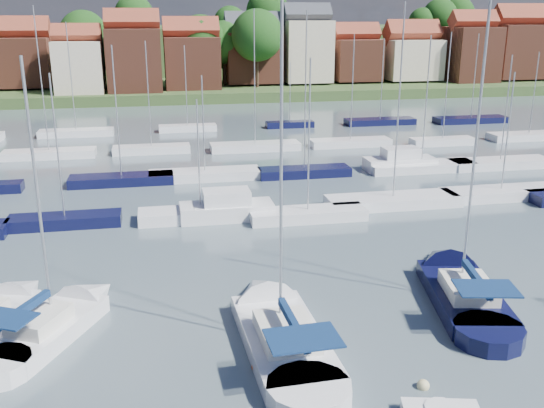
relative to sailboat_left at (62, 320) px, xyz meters
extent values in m
plane|color=#4B5C66|center=(15.31, 35.06, -0.36)|extent=(260.00, 260.00, 0.00)
cube|color=white|center=(-0.51, -1.01, -0.11)|extent=(5.45, 7.15, 1.20)
cone|color=white|center=(1.36, 2.68, -0.11)|extent=(3.91, 4.12, 2.76)
cylinder|color=white|center=(-2.01, -3.96, -0.11)|extent=(3.71, 3.71, 1.20)
cube|color=silver|center=(-0.72, -1.42, 0.84)|extent=(2.97, 3.33, 0.70)
cylinder|color=#B2B2B7|center=(-0.30, -0.60, 6.62)|extent=(0.14, 0.14, 12.26)
cylinder|color=#B2B2B7|center=(-1.13, -2.24, 1.69)|extent=(1.75, 3.33, 0.10)
cube|color=navy|center=(-1.13, -2.24, 1.84)|extent=(1.85, 3.25, 0.35)
cube|color=navy|center=(-1.67, -3.31, 1.99)|extent=(2.84, 2.53, 0.08)
cube|color=white|center=(10.32, -4.08, -0.11)|extent=(3.77, 8.46, 1.20)
cone|color=white|center=(10.14, 1.13, -0.11)|extent=(3.62, 4.17, 3.48)
cylinder|color=white|center=(10.47, -8.25, -0.11)|extent=(3.60, 3.60, 1.20)
cube|color=silver|center=(10.34, -4.66, 0.84)|extent=(2.55, 3.56, 0.70)
cylinder|color=#B2B2B7|center=(10.30, -3.50, 8.21)|extent=(0.14, 0.14, 15.45)
cylinder|color=#B2B2B7|center=(10.38, -5.82, 1.69)|extent=(0.26, 4.63, 0.10)
cube|color=navy|center=(10.38, -5.82, 1.84)|extent=(0.45, 4.41, 0.35)
cube|color=navy|center=(10.43, -7.33, 1.99)|extent=(3.03, 2.19, 0.08)
cube|color=black|center=(20.71, -1.42, -0.11)|extent=(4.90, 8.52, 1.20)
cone|color=black|center=(21.73, 3.48, -0.11)|extent=(4.06, 4.49, 3.34)
cylinder|color=black|center=(19.89, -5.34, -0.11)|extent=(3.95, 3.95, 1.20)
cube|color=silver|center=(20.59, -1.96, 0.84)|extent=(2.97, 3.74, 0.70)
cylinder|color=#B2B2B7|center=(20.82, -0.87, 8.07)|extent=(0.14, 0.14, 15.17)
cylinder|color=#B2B2B7|center=(20.37, -3.05, 1.69)|extent=(1.01, 4.38, 0.10)
cube|color=navy|center=(20.37, -3.05, 1.84)|extent=(1.16, 4.20, 0.35)
cube|color=navy|center=(20.07, -4.46, 1.99)|extent=(3.19, 2.54, 0.08)
cone|color=white|center=(-2.42, 3.89, -0.11)|extent=(3.45, 3.76, 2.69)
sphere|color=#D85914|center=(8.82, -5.51, -0.36)|extent=(0.44, 0.44, 0.44)
sphere|color=beige|center=(15.36, -8.20, -0.36)|extent=(0.53, 0.53, 0.53)
sphere|color=beige|center=(20.88, 0.85, -0.36)|extent=(0.46, 0.46, 0.46)
cube|color=black|center=(-1.80, 15.60, -0.01)|extent=(8.01, 2.24, 1.00)
cylinder|color=#B2B2B7|center=(-1.80, 15.60, 5.57)|extent=(0.12, 0.12, 10.16)
cube|color=white|center=(8.04, 15.26, -0.01)|extent=(9.22, 2.58, 1.00)
cylinder|color=#B2B2B7|center=(8.04, 15.26, 4.58)|extent=(0.12, 0.12, 8.18)
cube|color=white|center=(15.94, 13.67, -0.01)|extent=(8.78, 2.46, 1.00)
cylinder|color=#B2B2B7|center=(15.94, 13.67, 6.02)|extent=(0.12, 0.12, 11.06)
cube|color=white|center=(23.54, 15.73, -0.01)|extent=(10.79, 3.02, 1.00)
cylinder|color=#B2B2B7|center=(23.54, 15.73, 7.93)|extent=(0.12, 0.12, 14.87)
cube|color=white|center=(33.29, 16.08, -0.01)|extent=(10.13, 2.84, 1.00)
cylinder|color=#B2B2B7|center=(33.29, 16.08, 5.29)|extent=(0.12, 0.12, 9.59)
cube|color=white|center=(10.00, 15.06, 0.14)|extent=(7.00, 2.60, 1.40)
cube|color=white|center=(10.00, 15.06, 1.24)|extent=(3.50, 2.20, 1.30)
cube|color=black|center=(1.76, 26.70, -0.01)|extent=(9.30, 2.60, 1.00)
cylinder|color=#B2B2B7|center=(1.76, 26.70, 6.23)|extent=(0.12, 0.12, 11.48)
cube|color=white|center=(9.37, 27.07, -0.01)|extent=(10.40, 2.91, 1.00)
cylinder|color=#B2B2B7|center=(9.37, 27.07, 4.88)|extent=(0.12, 0.12, 8.77)
cube|color=black|center=(18.79, 26.34, -0.01)|extent=(8.80, 2.46, 1.00)
cylinder|color=#B2B2B7|center=(18.79, 26.34, 7.66)|extent=(0.12, 0.12, 14.33)
cube|color=white|center=(30.71, 26.22, -0.01)|extent=(10.73, 3.00, 1.00)
cylinder|color=#B2B2B7|center=(30.71, 26.22, 6.56)|extent=(0.12, 0.12, 12.14)
cube|color=white|center=(39.13, 26.03, -0.01)|extent=(10.48, 2.93, 1.00)
cylinder|color=#B2B2B7|center=(39.13, 26.03, 5.63)|extent=(0.12, 0.12, 10.28)
cube|color=white|center=(28.77, 27.06, 0.14)|extent=(7.00, 2.60, 1.40)
cube|color=white|center=(28.77, 27.06, 1.24)|extent=(3.50, 2.20, 1.30)
cube|color=white|center=(-6.41, 39.27, -0.01)|extent=(9.71, 2.72, 1.00)
cylinder|color=#B2B2B7|center=(-6.41, 39.27, 7.93)|extent=(0.12, 0.12, 14.88)
cube|color=white|center=(4.47, 39.57, -0.01)|extent=(8.49, 2.38, 1.00)
cylinder|color=#B2B2B7|center=(4.47, 39.57, 6.15)|extent=(0.12, 0.12, 11.31)
cube|color=white|center=(16.10, 38.84, -0.01)|extent=(10.16, 2.85, 1.00)
cylinder|color=#B2B2B7|center=(16.10, 38.84, 7.79)|extent=(0.12, 0.12, 14.59)
cube|color=white|center=(27.48, 38.96, -0.01)|extent=(9.53, 2.67, 1.00)
cylinder|color=#B2B2B7|center=(27.48, 38.96, 6.45)|extent=(0.12, 0.12, 11.91)
cube|color=white|center=(38.47, 37.56, -0.01)|extent=(7.62, 2.13, 1.00)
cylinder|color=#B2B2B7|center=(38.47, 37.56, 6.55)|extent=(0.12, 0.12, 12.13)
cube|color=white|center=(50.53, 38.65, -0.01)|extent=(10.17, 2.85, 1.00)
cylinder|color=#B2B2B7|center=(50.53, 38.65, 5.36)|extent=(0.12, 0.12, 9.73)
cube|color=white|center=(-4.95, 51.62, -0.01)|extent=(9.24, 2.59, 1.00)
cylinder|color=#B2B2B7|center=(-4.95, 51.62, 7.07)|extent=(0.12, 0.12, 13.17)
cube|color=white|center=(9.23, 52.36, -0.01)|extent=(7.57, 2.12, 1.00)
cylinder|color=#B2B2B7|center=(9.23, 52.36, 5.61)|extent=(0.12, 0.12, 10.24)
cube|color=black|center=(23.19, 52.53, -0.01)|extent=(6.58, 1.84, 1.00)
cylinder|color=#B2B2B7|center=(23.19, 52.53, 4.49)|extent=(0.12, 0.12, 8.01)
cube|color=black|center=(36.25, 52.46, -0.01)|extent=(9.92, 2.78, 1.00)
cylinder|color=#B2B2B7|center=(36.25, 52.46, 5.95)|extent=(0.12, 0.12, 10.92)
cube|color=black|center=(49.59, 51.43, -0.01)|extent=(10.55, 2.95, 1.00)
cylinder|color=#B2B2B7|center=(49.59, 51.43, 6.25)|extent=(0.12, 0.12, 11.51)
cube|color=#375028|center=(15.31, 112.06, -0.06)|extent=(200.00, 70.00, 3.00)
cube|color=#375028|center=(15.31, 137.06, 4.64)|extent=(200.00, 60.00, 14.00)
cube|color=brown|center=(-18.34, 92.85, 6.20)|extent=(10.37, 9.97, 8.73)
cube|color=brown|center=(-18.34, 92.85, 11.84)|extent=(10.57, 5.13, 5.13)
cube|color=beige|center=(-7.43, 84.06, 5.72)|extent=(8.09, 8.80, 8.96)
cube|color=brown|center=(-7.43, 84.06, 11.19)|extent=(8.25, 4.00, 4.00)
cube|color=brown|center=(1.96, 84.99, 6.73)|extent=(9.36, 10.17, 10.97)
cube|color=brown|center=(1.96, 84.99, 13.36)|extent=(9.54, 4.63, 4.63)
cube|color=brown|center=(12.26, 86.71, 5.95)|extent=(9.90, 8.56, 9.42)
cube|color=brown|center=(12.26, 86.71, 11.87)|extent=(10.10, 4.90, 4.90)
cube|color=brown|center=(24.40, 91.71, 6.59)|extent=(10.59, 8.93, 9.49)
cube|color=#383A42|center=(24.40, 91.71, 12.63)|extent=(10.80, 5.24, 5.24)
cube|color=beige|center=(35.02, 90.86, 7.66)|extent=(9.01, 8.61, 11.65)
cube|color=#383A42|center=(35.02, 90.86, 14.59)|extent=(9.19, 4.46, 4.46)
cube|color=brown|center=(45.48, 92.06, 5.84)|extent=(9.10, 9.34, 8.00)
cube|color=brown|center=(45.48, 92.06, 10.96)|extent=(9.28, 4.50, 4.50)
cube|color=beige|center=(57.26, 91.65, 5.78)|extent=(10.86, 9.59, 7.88)
cube|color=brown|center=(57.26, 91.65, 11.05)|extent=(11.07, 5.37, 5.37)
cube|color=brown|center=(69.06, 88.98, 6.73)|extent=(9.18, 9.96, 10.97)
cube|color=brown|center=(69.06, 88.98, 13.34)|extent=(9.36, 4.54, 4.54)
cube|color=brown|center=(80.48, 90.27, 7.22)|extent=(11.39, 9.67, 10.76)
cube|color=brown|center=(80.48, 90.27, 14.00)|extent=(11.62, 5.64, 5.64)
cylinder|color=#382619|center=(72.08, 110.57, 8.15)|extent=(0.50, 0.50, 4.47)
sphere|color=#1E4B17|center=(72.08, 110.57, 14.22)|extent=(8.18, 8.18, 8.18)
cylinder|color=#382619|center=(18.77, 90.99, 3.47)|extent=(0.50, 0.50, 4.46)
sphere|color=#1E4B17|center=(18.77, 90.99, 9.52)|extent=(8.15, 8.15, 8.15)
cylinder|color=#382619|center=(30.53, 108.74, 8.22)|extent=(0.50, 0.50, 5.15)
sphere|color=#1E4B17|center=(30.53, 108.74, 15.20)|extent=(9.41, 9.41, 9.41)
cylinder|color=#382619|center=(1.77, 111.37, 8.32)|extent=(0.50, 0.50, 4.56)
sphere|color=#1E4B17|center=(1.77, 111.37, 14.51)|extent=(8.34, 8.34, 8.34)
cylinder|color=#382619|center=(-7.93, 100.31, 3.82)|extent=(0.50, 0.50, 5.15)
sphere|color=#1E4B17|center=(-7.93, 100.31, 10.81)|extent=(9.42, 9.42, 9.42)
cylinder|color=#382619|center=(-23.37, 102.38, 6.40)|extent=(0.50, 0.50, 3.42)
sphere|color=#1E4B17|center=(-23.37, 102.38, 11.04)|extent=(6.26, 6.26, 6.26)
cylinder|color=#382619|center=(29.06, 99.76, 3.12)|extent=(0.50, 0.50, 3.77)
sphere|color=#1E4B17|center=(29.06, 99.76, 8.24)|extent=(6.89, 6.89, 6.89)
cylinder|color=#382619|center=(24.35, 86.00, 3.85)|extent=(0.50, 0.50, 5.21)
sphere|color=#1E4B17|center=(24.35, 86.00, 10.92)|extent=(9.53, 9.53, 9.53)
cylinder|color=#382619|center=(77.24, 96.68, 2.73)|extent=(0.50, 0.50, 2.97)
sphere|color=#1E4B17|center=(77.24, 96.68, 6.76)|extent=(5.44, 5.44, 5.44)
cylinder|color=#382619|center=(14.16, 88.81, 3.66)|extent=(0.50, 0.50, 4.84)
sphere|color=#1E4B17|center=(14.16, 88.81, 10.23)|extent=(8.85, 8.85, 8.85)
cylinder|color=#382619|center=(67.99, 110.78, 7.81)|extent=(0.50, 0.50, 3.72)
sphere|color=#1E4B17|center=(67.99, 110.78, 12.85)|extent=(6.80, 6.80, 6.80)
cylinder|color=#382619|center=(69.36, 89.19, 3.26)|extent=(0.50, 0.50, 4.05)
sphere|color=#1E4B17|center=(69.36, 89.19, 8.75)|extent=(7.40, 7.40, 7.40)
cylinder|color=#382619|center=(22.14, 108.35, 7.55)|extent=(0.50, 0.50, 3.93)
sphere|color=#1E4B17|center=(22.14, 108.35, 12.88)|extent=(7.19, 7.19, 7.19)
cylinder|color=#382619|center=(45.96, 95.23, 3.15)|extent=(0.50, 0.50, 3.82)
sphere|color=#1E4B17|center=(45.96, 95.23, 8.34)|extent=(6.99, 6.99, 6.99)
cylinder|color=#382619|center=(-2.14, 88.18, 2.98)|extent=(0.50, 0.50, 3.48)
sphere|color=#1E4B17|center=(-2.14, 88.18, 7.71)|extent=(6.37, 6.37, 6.37)
cylinder|color=#382619|center=(72.82, 97.87, 2.73)|extent=(0.50, 0.50, 2.99)
sphere|color=#1E4B17|center=(72.82, 97.87, 6.78)|extent=(5.46, 5.46, 5.46)
cylinder|color=#382619|center=(18.92, 94.10, 2.86)|extent=(0.50, 0.50, 3.25)
sphere|color=#1E4B17|center=(18.92, 94.10, 7.27)|extent=(5.94, 5.94, 5.94)
cylinder|color=#382619|center=(12.25, 95.79, 2.73)|extent=(0.50, 0.50, 2.98)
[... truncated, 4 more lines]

